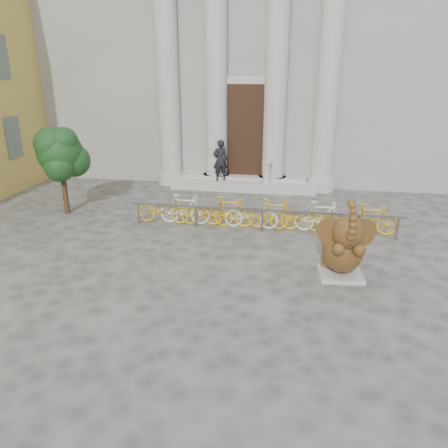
% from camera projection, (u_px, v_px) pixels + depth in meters
% --- Properties ---
extents(ground, '(80.00, 80.00, 0.00)m').
position_uv_depth(ground, '(188.00, 301.00, 9.70)').
color(ground, '#474442').
rests_on(ground, ground).
extents(classical_building, '(22.00, 10.70, 12.00)m').
position_uv_depth(classical_building, '(259.00, 42.00, 21.45)').
color(classical_building, gray).
rests_on(classical_building, ground).
extents(entrance_steps, '(6.00, 1.20, 0.36)m').
position_uv_depth(entrance_steps, '(243.00, 185.00, 18.33)').
color(entrance_steps, '#A8A59E').
rests_on(entrance_steps, ground).
extents(elephant_statue, '(1.40, 1.59, 2.09)m').
position_uv_depth(elephant_statue, '(343.00, 248.00, 10.53)').
color(elephant_statue, '#A8A59E').
rests_on(elephant_statue, ground).
extents(bike_rack, '(8.48, 0.53, 1.00)m').
position_uv_depth(bike_rack, '(262.00, 213.00, 13.80)').
color(bike_rack, slate).
rests_on(bike_rack, ground).
extents(tree, '(1.74, 1.59, 3.02)m').
position_uv_depth(tree, '(61.00, 154.00, 14.68)').
color(tree, '#332114').
rests_on(tree, ground).
extents(pedestrian, '(0.73, 0.61, 1.69)m').
position_uv_depth(pedestrian, '(220.00, 160.00, 18.02)').
color(pedestrian, black).
rests_on(pedestrian, entrance_steps).
extents(balustrade_post, '(0.38, 0.38, 0.93)m').
position_uv_depth(balustrade_post, '(267.00, 173.00, 17.69)').
color(balustrade_post, '#A8A59E').
rests_on(balustrade_post, entrance_steps).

